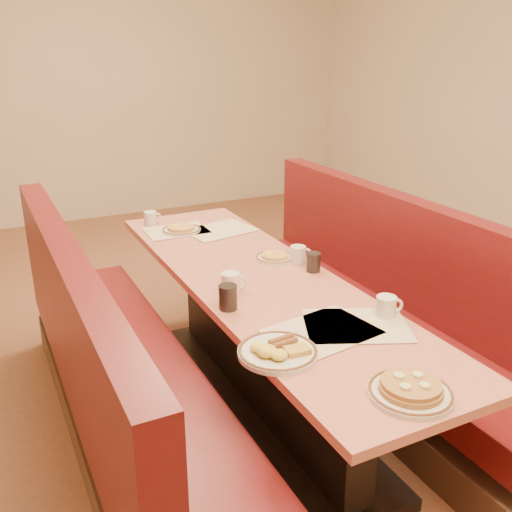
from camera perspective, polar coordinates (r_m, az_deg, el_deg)
name	(u,v)px	position (r m, az deg, el deg)	size (l,w,h in m)	color
ground	(260,408)	(3.15, 0.42, -14.94)	(8.00, 8.00, 0.00)	#9E6647
room_envelope	(261,16)	(2.57, 0.54, 22.86)	(6.04, 8.04, 2.82)	beige
diner_table	(260,346)	(2.95, 0.44, -9.00)	(0.70, 2.50, 0.75)	black
booth_left	(118,384)	(2.75, -13.63, -12.35)	(0.55, 2.50, 1.05)	#4C3326
booth_right	(376,319)	(3.31, 11.87, -6.22)	(0.55, 2.50, 1.05)	#4C3326
placemat_near_left	(322,332)	(2.29, 6.61, -7.53)	(0.41, 0.31, 0.00)	beige
placemat_near_right	(356,325)	(2.36, 9.99, -6.82)	(0.41, 0.31, 0.00)	beige
placemat_far_left	(177,230)	(3.52, -7.95, 2.55)	(0.36, 0.27, 0.00)	beige
placemat_far_right	(220,230)	(3.50, -3.67, 2.62)	(0.40, 0.30, 0.00)	beige
pancake_plate	(411,390)	(1.96, 15.20, -12.82)	(0.28, 0.28, 0.06)	silver
eggs_plate	(277,351)	(2.12, 2.14, -9.49)	(0.30, 0.30, 0.06)	silver
extra_plate_mid	(274,257)	(3.02, 1.86, -0.10)	(0.20, 0.20, 0.04)	silver
extra_plate_far	(181,229)	(3.49, -7.50, 2.66)	(0.24, 0.24, 0.05)	silver
coffee_mug_a	(387,306)	(2.45, 12.95, -4.92)	(0.12, 0.08, 0.09)	silver
coffee_mug_b	(231,282)	(2.62, -2.48, -2.65)	(0.12, 0.09, 0.09)	silver
coffee_mug_c	(299,254)	(2.98, 4.28, 0.19)	(0.12, 0.08, 0.09)	silver
coffee_mug_d	(151,218)	(3.66, -10.48, 3.77)	(0.11, 0.08, 0.08)	silver
soda_tumbler_near	(228,297)	(2.45, -2.82, -4.15)	(0.08, 0.08, 0.11)	black
soda_tumbler_mid	(313,262)	(2.87, 5.77, -0.61)	(0.07, 0.07, 0.10)	black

